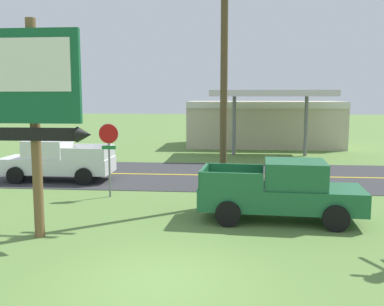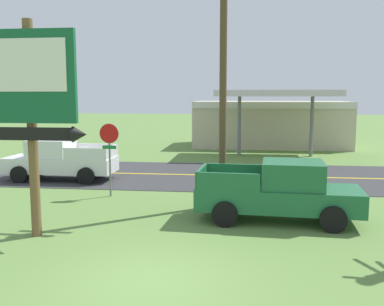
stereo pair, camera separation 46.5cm
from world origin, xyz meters
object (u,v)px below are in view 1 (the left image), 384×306
utility_pole (224,63)px  pickup_green_parked_on_lawn (282,191)px  motel_sign (34,95)px  pickup_white_on_road (56,161)px  stop_sign (109,147)px  gas_station (264,122)px

utility_pole → pickup_green_parked_on_lawn: size_ratio=1.84×
motel_sign → pickup_white_on_road: 9.43m
motel_sign → pickup_white_on_road: size_ratio=1.18×
utility_pole → pickup_white_on_road: 9.95m
stop_sign → pickup_white_on_road: (-3.49, 3.14, -1.06)m
pickup_green_parked_on_lawn → utility_pole: bearing=137.5°
utility_pole → pickup_white_on_road: (-8.04, 4.08, -4.21)m
utility_pole → pickup_green_parked_on_lawn: (1.96, -1.80, -4.21)m
gas_station → pickup_white_on_road: gas_station is taller
pickup_green_parked_on_lawn → pickup_white_on_road: size_ratio=1.02×
pickup_green_parked_on_lawn → stop_sign: bearing=157.2°
stop_sign → gas_station: gas_station is taller
utility_pole → gas_station: 20.17m
utility_pole → gas_station: bearing=81.8°
stop_sign → gas_station: bearing=68.5°
stop_sign → pickup_white_on_road: size_ratio=0.57×
stop_sign → pickup_green_parked_on_lawn: 7.14m
motel_sign → pickup_white_on_road: motel_sign is taller
motel_sign → gas_station: (7.93, 24.04, -2.10)m
stop_sign → pickup_white_on_road: 4.81m
pickup_white_on_road → pickup_green_parked_on_lawn: bearing=-30.4°
utility_pole → stop_sign: bearing=168.3°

